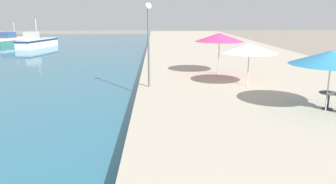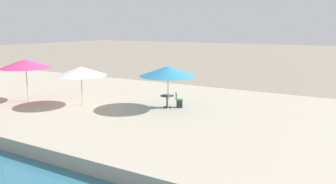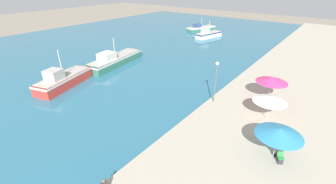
% 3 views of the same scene
% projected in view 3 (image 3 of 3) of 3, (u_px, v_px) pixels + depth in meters
% --- Properties ---
extents(water_basin, '(56.00, 90.00, 0.04)m').
position_uv_depth(water_basin, '(136.00, 40.00, 52.37)').
color(water_basin, '#2D6B84').
rests_on(water_basin, ground_plane).
extents(quay_promenade, '(16.00, 90.00, 0.64)m').
position_uv_depth(quay_promenade, '(313.00, 74.00, 32.67)').
color(quay_promenade, '#B2A893').
rests_on(quay_promenade, ground_plane).
extents(fishing_boat_near, '(4.88, 8.41, 4.83)m').
position_uv_depth(fishing_boat_near, '(63.00, 80.00, 29.09)').
color(fishing_boat_near, red).
rests_on(fishing_boat_near, water_basin).
extents(fishing_boat_mid, '(4.63, 11.28, 4.35)m').
position_uv_depth(fishing_boat_mid, '(115.00, 60.00, 36.57)').
color(fishing_boat_mid, '#33705B').
rests_on(fishing_boat_mid, water_basin).
extents(fishing_boat_far, '(3.74, 7.67, 3.94)m').
position_uv_depth(fishing_boat_far, '(208.00, 34.00, 53.83)').
color(fishing_boat_far, silver).
rests_on(fishing_boat_far, water_basin).
extents(fishing_boat_distant, '(5.10, 8.71, 3.34)m').
position_uv_depth(fishing_boat_distant, '(201.00, 28.00, 61.22)').
color(fishing_boat_distant, '#33705B').
rests_on(fishing_boat_distant, water_basin).
extents(cafe_umbrella_pink, '(3.34, 3.34, 2.54)m').
position_uv_depth(cafe_umbrella_pink, '(279.00, 132.00, 15.99)').
color(cafe_umbrella_pink, '#B7B7B7').
rests_on(cafe_umbrella_pink, quay_promenade).
extents(cafe_umbrella_white, '(3.10, 3.10, 2.41)m').
position_uv_depth(cafe_umbrella_white, '(270.00, 99.00, 20.63)').
color(cafe_umbrella_white, '#B7B7B7').
rests_on(cafe_umbrella_white, quay_promenade).
extents(cafe_umbrella_striped, '(3.26, 3.26, 2.76)m').
position_uv_depth(cafe_umbrella_striped, '(272.00, 80.00, 23.72)').
color(cafe_umbrella_striped, '#B7B7B7').
rests_on(cafe_umbrella_striped, quay_promenade).
extents(cafe_table, '(0.80, 0.80, 0.74)m').
position_uv_depth(cafe_table, '(277.00, 150.00, 16.79)').
color(cafe_table, '#333338').
rests_on(cafe_table, quay_promenade).
extents(cafe_chair_left, '(0.57, 0.58, 0.91)m').
position_uv_depth(cafe_chair_left, '(280.00, 159.00, 16.24)').
color(cafe_chair_left, '#2D2D33').
rests_on(cafe_chair_left, quay_promenade).
extents(lamppost, '(0.36, 0.36, 4.56)m').
position_uv_depth(lamppost, '(216.00, 75.00, 23.19)').
color(lamppost, '#565B60').
rests_on(lamppost, quay_promenade).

